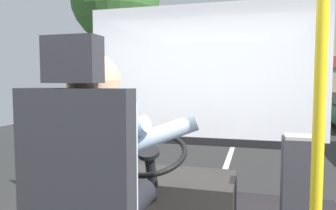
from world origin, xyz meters
TOP-DOWN VIEW (x-y plane):
  - ground at (0.00, 8.80)m, footprint 18.00×44.00m
  - bus_driver at (-0.13, -0.39)m, footprint 0.83×0.58m
  - steering_console at (-0.13, 0.69)m, footprint 1.10×0.94m
  - handrail_pole at (0.78, -0.40)m, footprint 0.04×0.04m
  - fare_box at (0.83, 0.53)m, footprint 0.21×0.20m
  - windshield_panel at (0.00, 1.62)m, footprint 2.50×0.08m
  - street_tree at (-3.68, 7.52)m, footprint 2.73×2.73m

SIDE VIEW (x-z plane):
  - ground at x=0.00m, z-range -0.05..0.00m
  - steering_console at x=-0.13m, z-range 0.45..1.22m
  - fare_box at x=0.83m, z-range 0.61..1.40m
  - bus_driver at x=-0.13m, z-range 0.97..1.78m
  - handrail_pole at x=0.78m, z-range 0.61..2.59m
  - windshield_panel at x=0.00m, z-range 0.92..2.40m
  - street_tree at x=-3.68m, z-range 1.42..7.09m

